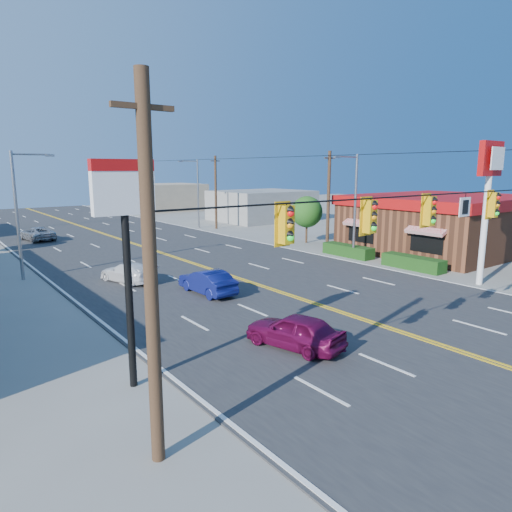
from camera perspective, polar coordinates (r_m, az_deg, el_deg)
ground at (r=19.86m, az=21.70°, el=-10.34°), size 160.00×160.00×0.00m
road at (r=34.19m, az=-8.07°, el=-0.88°), size 20.00×120.00×0.06m
signal_span at (r=18.63m, az=22.55°, el=3.75°), size 24.32×0.34×9.00m
kfc at (r=42.10m, az=22.26°, el=3.85°), size 16.30×12.40×4.70m
kfc_pylon at (r=30.22m, az=27.05°, el=8.02°), size 2.20×0.36×8.50m
pizza_hut_sign at (r=14.41m, az=-16.03°, el=3.50°), size 1.90×0.30×6.85m
streetlight_se at (r=35.70m, az=12.10°, el=6.75°), size 2.55×0.25×8.00m
streetlight_ne at (r=54.52m, az=-7.45°, el=8.23°), size 2.55×0.25×8.00m
streetlight_sw at (r=31.91m, az=-27.42°, el=5.32°), size 2.55×0.25×8.00m
utility_pole_near at (r=39.46m, az=9.03°, el=6.76°), size 0.28×0.28×8.40m
utility_pole_mid at (r=53.54m, az=-5.05°, el=7.90°), size 0.28×0.28×8.40m
utility_pole_far at (r=69.45m, az=-13.03°, el=8.33°), size 0.28×0.28×8.40m
tree_kfc_rear at (r=43.31m, az=6.38°, el=5.50°), size 2.94×2.94×4.41m
bld_east_mid at (r=62.55m, az=0.70°, el=6.34°), size 12.00×10.00×4.00m
bld_east_far at (r=79.67m, az=-10.84°, el=7.26°), size 10.00×10.00×4.40m
car_magenta at (r=18.00m, az=4.86°, el=-9.47°), size 2.60×4.29×1.37m
car_blue at (r=25.60m, az=-6.11°, el=-3.33°), size 1.54×4.14×1.35m
car_white at (r=29.15m, az=-15.70°, el=-2.09°), size 2.72×4.42×1.20m
car_silver at (r=49.22m, az=-25.72°, el=2.47°), size 2.91×5.03×1.32m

